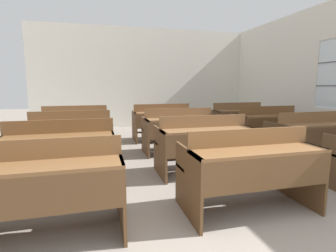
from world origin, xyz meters
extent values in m
cube|color=white|center=(0.00, 7.24, 1.50)|extent=(6.63, 0.06, 3.01)
cube|color=white|center=(3.28, 3.60, 0.40)|extent=(0.06, 7.21, 0.80)
cube|color=white|center=(3.28, 3.60, 2.62)|extent=(0.06, 7.21, 0.78)
cube|color=white|center=(3.28, 5.55, 1.52)|extent=(0.06, 3.31, 1.42)
cube|color=brown|center=(-1.26, 1.38, 0.34)|extent=(0.03, 0.73, 0.68)
cube|color=brown|center=(-1.91, 1.19, 0.66)|extent=(1.32, 0.35, 0.03)
cube|color=brown|center=(-1.91, 1.03, 0.50)|extent=(1.27, 0.02, 0.31)
cube|color=brown|center=(-1.91, 1.36, 0.76)|extent=(1.32, 0.02, 0.17)
cube|color=brown|center=(-1.91, 1.60, 0.43)|extent=(1.32, 0.29, 0.03)
cube|color=brown|center=(-1.91, 1.60, 0.16)|extent=(1.27, 0.04, 0.04)
cube|color=#54381F|center=(-0.62, 1.37, 0.34)|extent=(0.03, 0.73, 0.68)
cube|color=#54381F|center=(0.67, 1.37, 0.34)|extent=(0.03, 0.73, 0.68)
cube|color=brown|center=(0.03, 1.19, 0.66)|extent=(1.32, 0.35, 0.03)
cube|color=#54381F|center=(0.03, 1.02, 0.50)|extent=(1.27, 0.02, 0.31)
cube|color=brown|center=(0.03, 1.35, 0.76)|extent=(1.32, 0.02, 0.17)
cube|color=brown|center=(0.03, 1.59, 0.43)|extent=(1.32, 0.29, 0.03)
cube|color=#54381F|center=(0.03, 1.59, 0.16)|extent=(1.27, 0.04, 0.04)
cube|color=#52361D|center=(-2.55, 2.61, 0.34)|extent=(0.03, 0.73, 0.68)
cube|color=#52361D|center=(-1.26, 2.61, 0.34)|extent=(0.03, 0.73, 0.68)
cube|color=brown|center=(-1.91, 2.43, 0.66)|extent=(1.32, 0.35, 0.03)
cube|color=#52361D|center=(-1.91, 2.26, 0.50)|extent=(1.27, 0.02, 0.31)
cube|color=brown|center=(-1.91, 2.59, 0.76)|extent=(1.32, 0.02, 0.17)
cube|color=brown|center=(-1.91, 2.83, 0.43)|extent=(1.32, 0.29, 0.03)
cube|color=#52361D|center=(-1.91, 2.83, 0.16)|extent=(1.27, 0.04, 0.04)
cube|color=brown|center=(-0.61, 2.59, 0.34)|extent=(0.03, 0.73, 0.68)
cube|color=brown|center=(0.68, 2.59, 0.34)|extent=(0.03, 0.73, 0.68)
cube|color=brown|center=(0.04, 2.40, 0.66)|extent=(1.32, 0.35, 0.03)
cube|color=brown|center=(0.04, 2.23, 0.50)|extent=(1.27, 0.02, 0.31)
cube|color=brown|center=(0.04, 2.56, 0.76)|extent=(1.32, 0.02, 0.17)
cube|color=brown|center=(0.04, 2.81, 0.43)|extent=(1.32, 0.29, 0.03)
cube|color=brown|center=(0.04, 2.81, 0.16)|extent=(1.27, 0.04, 0.04)
cube|color=brown|center=(1.31, 2.60, 0.34)|extent=(0.03, 0.73, 0.68)
cube|color=brown|center=(1.96, 2.41, 0.66)|extent=(1.32, 0.35, 0.03)
cube|color=brown|center=(1.96, 2.24, 0.50)|extent=(1.27, 0.02, 0.31)
cube|color=brown|center=(1.96, 2.58, 0.76)|extent=(1.32, 0.02, 0.17)
cube|color=brown|center=(1.96, 2.82, 0.43)|extent=(1.32, 0.29, 0.03)
cube|color=brown|center=(1.96, 2.82, 0.16)|extent=(1.27, 0.04, 0.04)
cube|color=brown|center=(-2.54, 3.81, 0.34)|extent=(0.03, 0.73, 0.68)
cube|color=brown|center=(-1.24, 3.81, 0.34)|extent=(0.03, 0.73, 0.68)
cube|color=brown|center=(-1.89, 3.62, 0.66)|extent=(1.32, 0.35, 0.03)
cube|color=brown|center=(-1.89, 3.46, 0.50)|extent=(1.27, 0.02, 0.31)
cube|color=brown|center=(-1.89, 3.79, 0.76)|extent=(1.32, 0.02, 0.17)
cube|color=brown|center=(-1.89, 4.03, 0.43)|extent=(1.32, 0.29, 0.03)
cube|color=brown|center=(-1.89, 4.03, 0.16)|extent=(1.27, 0.04, 0.04)
cube|color=brown|center=(-0.60, 3.83, 0.34)|extent=(0.03, 0.73, 0.68)
cube|color=brown|center=(0.70, 3.83, 0.34)|extent=(0.03, 0.73, 0.68)
cube|color=brown|center=(0.05, 3.64, 0.66)|extent=(1.32, 0.35, 0.03)
cube|color=brown|center=(0.05, 3.47, 0.50)|extent=(1.27, 0.02, 0.31)
cube|color=brown|center=(0.05, 3.80, 0.76)|extent=(1.32, 0.02, 0.17)
cube|color=brown|center=(0.05, 4.05, 0.43)|extent=(1.32, 0.29, 0.03)
cube|color=brown|center=(0.05, 4.05, 0.16)|extent=(1.27, 0.04, 0.04)
cube|color=#53361D|center=(1.33, 3.82, 0.34)|extent=(0.03, 0.73, 0.68)
cube|color=#53361D|center=(2.62, 3.82, 0.34)|extent=(0.03, 0.73, 0.68)
cube|color=brown|center=(1.97, 3.63, 0.66)|extent=(1.32, 0.35, 0.03)
cube|color=#53361D|center=(1.97, 3.46, 0.50)|extent=(1.27, 0.02, 0.31)
cube|color=brown|center=(1.97, 3.79, 0.76)|extent=(1.32, 0.02, 0.17)
cube|color=brown|center=(1.97, 4.04, 0.43)|extent=(1.32, 0.29, 0.03)
cube|color=#53361D|center=(1.97, 4.04, 0.16)|extent=(1.27, 0.04, 0.04)
cube|color=brown|center=(-2.55, 5.01, 0.34)|extent=(0.03, 0.73, 0.68)
cube|color=brown|center=(-1.26, 5.01, 0.34)|extent=(0.03, 0.73, 0.68)
cube|color=brown|center=(-1.91, 4.83, 0.66)|extent=(1.32, 0.35, 0.03)
cube|color=brown|center=(-1.91, 4.66, 0.50)|extent=(1.27, 0.02, 0.31)
cube|color=brown|center=(-1.91, 4.99, 0.76)|extent=(1.32, 0.02, 0.17)
cube|color=brown|center=(-1.91, 5.23, 0.43)|extent=(1.32, 0.29, 0.03)
cube|color=brown|center=(-1.91, 5.23, 0.16)|extent=(1.27, 0.04, 0.04)
cube|color=brown|center=(-0.63, 5.03, 0.34)|extent=(0.03, 0.73, 0.68)
cube|color=brown|center=(0.66, 5.03, 0.34)|extent=(0.03, 0.73, 0.68)
cube|color=brown|center=(0.01, 4.84, 0.66)|extent=(1.32, 0.35, 0.03)
cube|color=brown|center=(0.01, 4.68, 0.50)|extent=(1.27, 0.02, 0.31)
cube|color=brown|center=(0.01, 5.01, 0.76)|extent=(1.32, 0.02, 0.17)
cube|color=brown|center=(0.01, 5.25, 0.43)|extent=(1.32, 0.29, 0.03)
cube|color=brown|center=(0.01, 5.25, 0.16)|extent=(1.27, 0.04, 0.04)
cube|color=brown|center=(1.32, 5.01, 0.34)|extent=(0.03, 0.73, 0.68)
cube|color=brown|center=(2.62, 5.01, 0.34)|extent=(0.03, 0.73, 0.68)
cube|color=brown|center=(1.97, 4.82, 0.66)|extent=(1.32, 0.35, 0.03)
cube|color=brown|center=(1.97, 4.66, 0.50)|extent=(1.27, 0.02, 0.31)
cube|color=brown|center=(1.97, 4.99, 0.76)|extent=(1.32, 0.02, 0.17)
cube|color=brown|center=(1.97, 5.23, 0.43)|extent=(1.32, 0.29, 0.03)
cube|color=brown|center=(1.97, 5.23, 0.16)|extent=(1.27, 0.04, 0.04)
camera|label=1|loc=(-1.43, -0.91, 1.28)|focal=28.00mm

